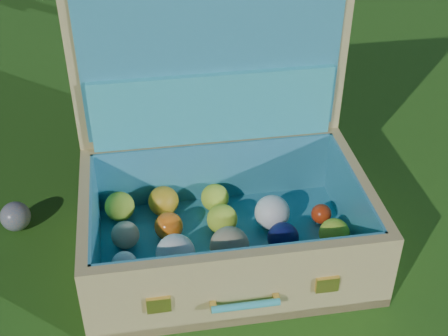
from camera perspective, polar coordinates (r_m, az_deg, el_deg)
ground at (r=1.65m, az=-1.74°, el=-4.36°), size 60.00×60.00×0.00m
stray_ball at (r=1.68m, az=-18.53°, el=-4.22°), size 0.08×0.08×0.08m
suitcase at (r=1.48m, az=-0.38°, el=-0.82°), size 0.70×0.54×0.64m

